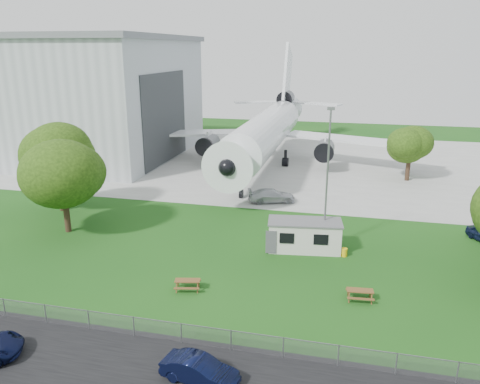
% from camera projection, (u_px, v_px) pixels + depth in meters
% --- Properties ---
extents(ground, '(160.00, 160.00, 0.00)m').
position_uv_depth(ground, '(212.00, 270.00, 36.51)').
color(ground, '#235B19').
extents(asphalt_strip, '(120.00, 8.00, 0.02)m').
position_uv_depth(asphalt_strip, '(140.00, 379.00, 24.42)').
color(asphalt_strip, black).
rests_on(asphalt_strip, ground).
extents(concrete_apron, '(120.00, 46.00, 0.03)m').
position_uv_depth(concrete_apron, '(283.00, 161.00, 71.85)').
color(concrete_apron, '#B7B7B2').
rests_on(concrete_apron, ground).
extents(hangar, '(43.00, 31.00, 18.55)m').
position_uv_depth(hangar, '(50.00, 95.00, 75.63)').
color(hangar, '#B2B7BC').
rests_on(hangar, ground).
extents(airliner, '(46.36, 47.73, 17.69)m').
position_uv_depth(airliner, '(268.00, 129.00, 68.75)').
color(airliner, white).
rests_on(airliner, ground).
extents(site_cabin, '(6.90, 3.49, 2.62)m').
position_uv_depth(site_cabin, '(305.00, 235.00, 39.82)').
color(site_cabin, beige).
rests_on(site_cabin, ground).
extents(picnic_west, '(2.08, 1.85, 0.76)m').
position_uv_depth(picnic_west, '(188.00, 290.00, 33.51)').
color(picnic_west, brown).
rests_on(picnic_west, ground).
extents(picnic_east, '(1.93, 1.66, 0.76)m').
position_uv_depth(picnic_east, '(359.00, 300.00, 32.14)').
color(picnic_east, brown).
rests_on(picnic_east, ground).
extents(fence, '(58.00, 0.04, 1.30)m').
position_uv_depth(fence, '(166.00, 340.00, 27.68)').
color(fence, gray).
rests_on(fence, ground).
extents(lamp_mast, '(0.16, 0.16, 12.00)m').
position_uv_depth(lamp_mast, '(327.00, 182.00, 38.70)').
color(lamp_mast, slate).
rests_on(lamp_mast, ground).
extents(tree_west_big, '(7.49, 7.49, 9.99)m').
position_uv_depth(tree_west_big, '(56.00, 153.00, 48.18)').
color(tree_west_big, '#382619').
rests_on(tree_west_big, ground).
extents(tree_west_small, '(7.38, 7.38, 9.12)m').
position_uv_depth(tree_west_small, '(62.00, 176.00, 42.61)').
color(tree_west_small, '#382619').
rests_on(tree_west_small, ground).
extents(tree_far_apron, '(5.23, 5.23, 7.27)m').
position_uv_depth(tree_far_apron, '(410.00, 146.00, 59.91)').
color(tree_far_apron, '#382619').
rests_on(tree_far_apron, ground).
extents(car_centre_sedan, '(4.31, 2.16, 1.36)m').
position_uv_depth(car_centre_sedan, '(200.00, 371.00, 24.04)').
color(car_centre_sedan, black).
rests_on(car_centre_sedan, ground).
extents(car_apron_van, '(5.61, 3.73, 1.51)m').
position_uv_depth(car_apron_van, '(272.00, 196.00, 52.37)').
color(car_apron_van, '#B9BBC1').
rests_on(car_apron_van, ground).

